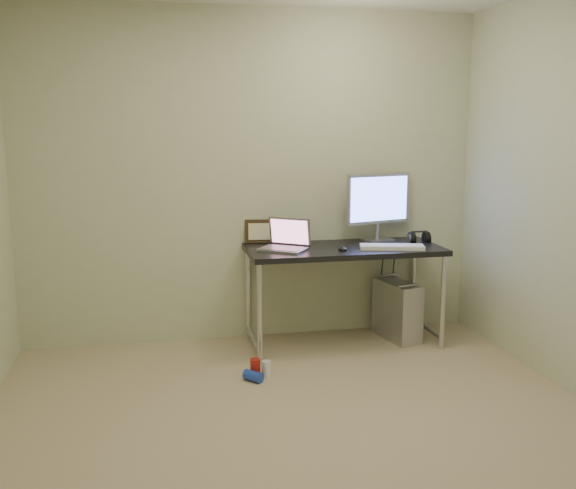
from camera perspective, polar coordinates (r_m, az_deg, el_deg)
The scene contains 17 objects.
floor at distance 3.56m, azimuth 1.57°, elevation -16.85°, with size 3.50×3.50×0.00m, color tan.
wall_back at distance 4.90m, azimuth -3.14°, elevation 5.94°, with size 3.50×0.02×2.50m, color beige.
desk at distance 4.82m, azimuth 4.97°, elevation -1.22°, with size 1.45×0.63×0.75m.
tower_computer at distance 5.08m, azimuth 9.67°, elevation -5.78°, with size 0.28×0.46×0.48m.
cable_a at distance 5.24m, azimuth 8.24°, elevation -3.27°, with size 0.01×0.01×0.70m, color black.
cable_b at distance 5.26m, azimuth 9.23°, elevation -3.48°, with size 0.01×0.01×0.72m, color black.
can_red at distance 4.32m, azimuth -2.92°, elevation -10.91°, with size 0.07×0.07×0.12m, color #B11D15.
can_white at distance 4.31m, azimuth -1.93°, elevation -11.01°, with size 0.06×0.06×0.11m, color white.
can_blue at distance 4.26m, azimuth -3.11°, elevation -11.60°, with size 0.07×0.07×0.13m, color #2040BC.
laptop at distance 4.67m, azimuth -0.22°, elevation 0.19°, with size 0.41×0.40×0.22m.
monitor at distance 5.04m, azimuth 8.05°, elevation 3.78°, with size 0.55×0.22×0.53m.
keyboard at distance 4.76m, azimuth 9.22°, elevation -0.21°, with size 0.46×0.15×0.03m, color white.
mouse_right at distance 4.87m, azimuth 11.49°, elevation -0.01°, with size 0.06×0.10×0.03m, color black.
mouse_left at distance 4.66m, azimuth 4.88°, elevation -0.31°, with size 0.06×0.10×0.03m, color black.
headphones at distance 5.07m, azimuth 11.56°, elevation 0.54°, with size 0.16×0.10×0.11m.
picture_frame at distance 4.93m, azimuth -2.55°, elevation 1.18°, with size 0.23×0.03×0.18m, color black.
webcam at distance 4.96m, azimuth -0.53°, elevation 1.22°, with size 0.04×0.04×0.12m.
Camera 1 is at (-0.74, -3.08, 1.64)m, focal length 40.00 mm.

